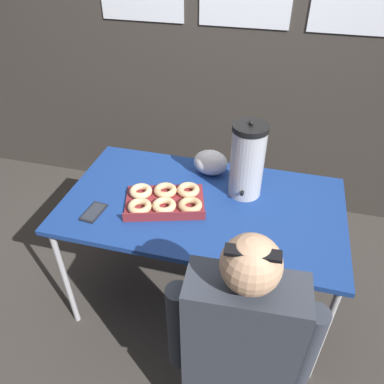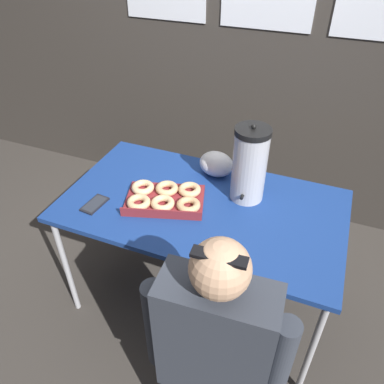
% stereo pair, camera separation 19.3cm
% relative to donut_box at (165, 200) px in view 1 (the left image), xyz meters
% --- Properties ---
extents(ground_plane, '(12.00, 12.00, 0.00)m').
position_rel_donut_box_xyz_m(ground_plane, '(0.19, 0.06, -0.79)').
color(ground_plane, '#3D3833').
extents(back_wall, '(6.00, 0.11, 2.45)m').
position_rel_donut_box_xyz_m(back_wall, '(0.19, 1.21, 0.44)').
color(back_wall, '#38332D').
rests_on(back_wall, ground).
extents(folding_table, '(1.45, 0.82, 0.77)m').
position_rel_donut_box_xyz_m(folding_table, '(0.19, 0.06, -0.07)').
color(folding_table, navy).
rests_on(folding_table, ground).
extents(donut_box, '(0.47, 0.38, 0.05)m').
position_rel_donut_box_xyz_m(donut_box, '(0.00, 0.00, 0.00)').
color(donut_box, maroon).
rests_on(donut_box, folding_table).
extents(coffee_urn, '(0.18, 0.20, 0.43)m').
position_rel_donut_box_xyz_m(coffee_urn, '(0.39, 0.20, 0.18)').
color(coffee_urn, '#B7B7BC').
rests_on(coffee_urn, folding_table).
extents(cell_phone, '(0.09, 0.16, 0.01)m').
position_rel_donut_box_xyz_m(cell_phone, '(-0.33, -0.16, -0.02)').
color(cell_phone, black).
rests_on(cell_phone, folding_table).
extents(plastic_bag, '(0.20, 0.14, 0.15)m').
position_rel_donut_box_xyz_m(plastic_bag, '(0.17, 0.33, 0.05)').
color(plastic_bag, white).
rests_on(plastic_bag, folding_table).
extents(person_seated, '(0.56, 0.25, 1.22)m').
position_rel_donut_box_xyz_m(person_seated, '(0.50, -0.63, -0.21)').
color(person_seated, '#33332D').
rests_on(person_seated, ground).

